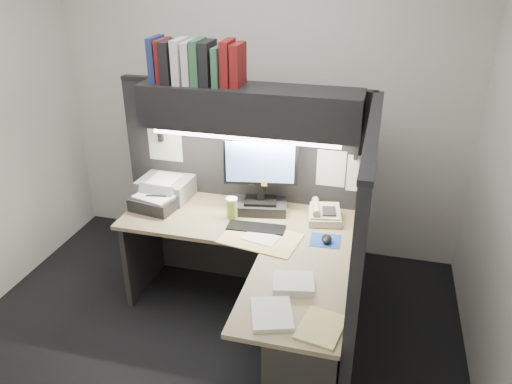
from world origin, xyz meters
TOP-DOWN VIEW (x-y plane):
  - floor at (0.00, 0.00)m, footprint 3.50×3.50m
  - wall_back at (0.00, 1.50)m, footprint 3.50×0.04m
  - wall_front at (0.00, -1.50)m, footprint 3.50×0.04m
  - partition_back at (0.03, 0.93)m, footprint 1.90×0.06m
  - partition_right at (0.98, 0.18)m, footprint 0.06×1.50m
  - desk at (0.43, -0.00)m, footprint 1.70×1.53m
  - overhead_shelf at (0.12, 0.75)m, footprint 1.55×0.34m
  - task_light_tube at (0.12, 0.61)m, footprint 1.32×0.04m
  - monitor at (0.22, 0.71)m, footprint 0.53×0.30m
  - keyboard at (0.25, 0.44)m, footprint 0.41×0.15m
  - mousepad at (0.74, 0.41)m, footprint 0.21×0.19m
  - mouse at (0.75, 0.39)m, footprint 0.08×0.11m
  - telephone at (0.70, 0.68)m, footprint 0.27×0.28m
  - coffee_cup at (0.04, 0.56)m, footprint 0.09×0.09m
  - printer at (-0.56, 0.77)m, footprint 0.41×0.35m
  - notebook_stack at (-0.56, 0.56)m, footprint 0.36×0.32m
  - open_folder at (0.32, 0.32)m, footprint 0.56×0.41m
  - paper_stack_a at (0.63, -0.14)m, footprint 0.27×0.24m
  - paper_stack_b at (0.57, -0.43)m, footprint 0.29×0.32m
  - manila_stack at (0.83, -0.46)m, footprint 0.26×0.31m
  - binder_row at (-0.25, 0.75)m, footprint 0.65×0.26m
  - pinned_papers at (0.42, 0.56)m, footprint 1.76×1.31m

SIDE VIEW (x-z plane):
  - floor at x=0.00m, z-range 0.00..0.00m
  - desk at x=0.43m, z-range 0.08..0.81m
  - mousepad at x=0.74m, z-range 0.73..0.73m
  - open_folder at x=0.32m, z-range 0.73..0.74m
  - manila_stack at x=0.83m, z-range 0.73..0.75m
  - keyboard at x=0.25m, z-range 0.73..0.75m
  - paper_stack_b at x=0.57m, z-range 0.73..0.76m
  - paper_stack_a at x=0.63m, z-range 0.73..0.77m
  - mouse at x=0.75m, z-range 0.73..0.77m
  - telephone at x=0.70m, z-range 0.73..0.82m
  - notebook_stack at x=-0.56m, z-range 0.73..0.83m
  - partition_back at x=0.03m, z-range 0.00..1.60m
  - partition_right at x=0.98m, z-range 0.00..1.60m
  - coffee_cup at x=0.04m, z-range 0.73..0.88m
  - printer at x=-0.56m, z-range 0.73..0.89m
  - monitor at x=0.22m, z-range 0.67..1.24m
  - pinned_papers at x=0.42m, z-range 0.80..1.31m
  - task_light_tube at x=0.12m, z-range 1.31..1.35m
  - wall_back at x=0.00m, z-range 0.00..2.70m
  - wall_front at x=0.00m, z-range 0.00..2.70m
  - overhead_shelf at x=0.12m, z-range 1.35..1.65m
  - binder_row at x=-0.25m, z-range 1.64..1.95m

